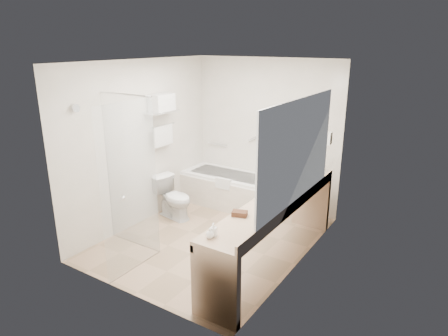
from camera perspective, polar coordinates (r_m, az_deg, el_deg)
The scene contains 25 objects.
floor at distance 5.89m, azimuth -1.60°, elevation -10.06°, with size 3.20×3.20×0.00m, color tan.
ceiling at distance 5.22m, azimuth -1.84°, elevation 15.02°, with size 2.60×3.20×0.10m, color white.
wall_back at distance 6.76m, azimuth 5.98°, elevation 4.85°, with size 2.60×0.10×2.50m, color beige.
wall_front at distance 4.27m, azimuth -13.94°, elevation -3.35°, with size 2.60×0.10×2.50m, color beige.
wall_left at distance 6.22m, azimuth -11.66°, elevation 3.45°, with size 0.10×3.20×2.50m, color beige.
wall_right at distance 4.84m, azimuth 11.11°, elevation -0.62°, with size 0.10×3.20×2.50m, color beige.
bathtub at distance 6.97m, azimuth 0.71°, elevation -3.02°, with size 1.60×0.73×0.59m.
grab_bar_short at distance 7.26m, azimuth -0.94°, elevation 3.41°, with size 0.03×0.03×0.40m, color silver.
grab_bar_long at distance 6.75m, azimuth 5.45°, elevation 4.84°, with size 0.03×0.03×0.60m, color silver.
shower_enclosure at distance 5.20m, azimuth -13.27°, elevation -1.63°, with size 0.96×0.91×2.11m.
towel_shelf at distance 6.29m, azimuth -8.86°, elevation 8.44°, with size 0.24×0.55×0.81m.
vanity_counter at distance 5.03m, azimuth 7.12°, elevation -7.15°, with size 0.55×2.70×0.95m.
sink at distance 5.29m, azimuth 9.39°, elevation -3.88°, with size 0.40×0.52×0.14m, color white.
faucet at distance 5.20m, azimuth 10.92°, elevation -3.05°, with size 0.03×0.03×0.14m, color silver.
mirror at distance 4.62m, azimuth 10.51°, elevation 2.43°, with size 0.02×2.00×1.20m, color #B4B9C1.
hairdryer_unit at distance 5.76m, azimuth 14.70°, elevation 4.14°, with size 0.08×0.10×0.18m, color silver.
toilet at distance 6.49m, azimuth -7.13°, elevation -4.26°, with size 0.38×0.68×0.66m, color white.
amenity_basket at distance 4.55m, azimuth 2.24°, elevation -6.52°, with size 0.17×0.11×0.06m, color #452818.
soap_bottle_a at distance 4.11m, azimuth -1.50°, elevation -9.26°, with size 0.06×0.14×0.07m, color silver.
soap_bottle_b at distance 4.06m, azimuth -2.01°, elevation -9.42°, with size 0.09×0.11×0.09m, color silver.
water_bottle_left at distance 5.86m, azimuth 11.13°, elevation -0.59°, with size 0.06×0.06×0.19m.
water_bottle_mid at distance 5.49m, azimuth 9.51°, elevation -1.73°, with size 0.06×0.06×0.20m.
water_bottle_right at distance 6.03m, azimuth 11.74°, elevation -0.12°, with size 0.06×0.06×0.19m.
drinking_glass_near at distance 5.17m, azimuth 8.67°, elevation -3.39°, with size 0.08×0.08×0.10m, color silver.
drinking_glass_far at distance 5.75m, azimuth 9.60°, elevation -1.35°, with size 0.06×0.06×0.08m, color silver.
Camera 1 is at (2.95, -4.30, 2.75)m, focal length 32.00 mm.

